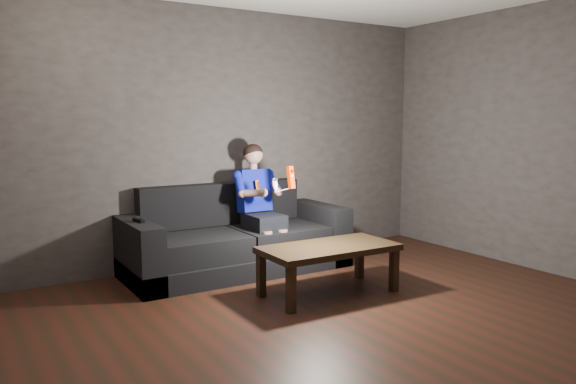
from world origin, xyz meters
TOP-DOWN VIEW (x-y plane):
  - floor at (0.00, 0.00)m, footprint 5.00×5.00m
  - back_wall at (0.00, 2.50)m, footprint 5.00×0.04m
  - sofa at (-0.16, 2.09)m, footprint 2.25×0.97m
  - child at (0.10, 2.03)m, footprint 0.49×0.60m
  - wii_remote_red at (0.19, 1.57)m, footprint 0.06×0.09m
  - nunchuk_white at (0.02, 1.57)m, footprint 0.06×0.09m
  - wii_remote_black at (-1.17, 2.01)m, footprint 0.07×0.17m
  - coffee_table at (0.20, 0.94)m, footprint 1.21×0.62m

SIDE VIEW (x-z plane):
  - floor at x=0.00m, z-range 0.00..0.00m
  - sofa at x=-0.16m, z-range -0.15..0.72m
  - coffee_table at x=0.20m, z-range 0.16..0.60m
  - wii_remote_black at x=-1.17m, z-range 0.61..0.65m
  - child at x=0.10m, z-range 0.15..1.36m
  - nunchuk_white at x=0.02m, z-range 0.86..1.00m
  - wii_remote_red at x=0.19m, z-range 0.88..1.10m
  - back_wall at x=0.00m, z-range 0.00..2.70m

